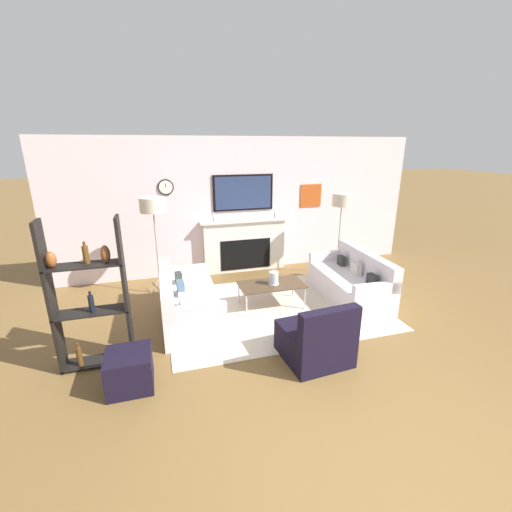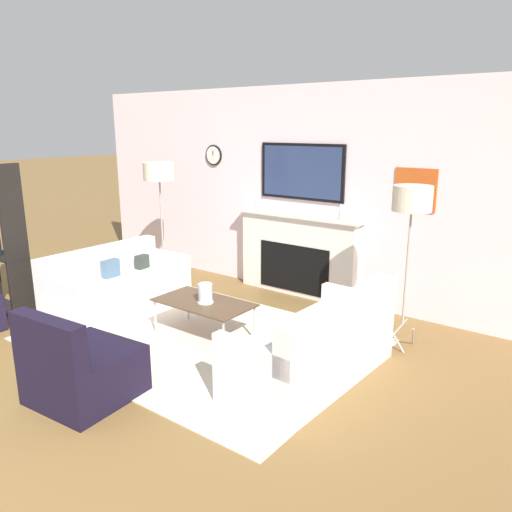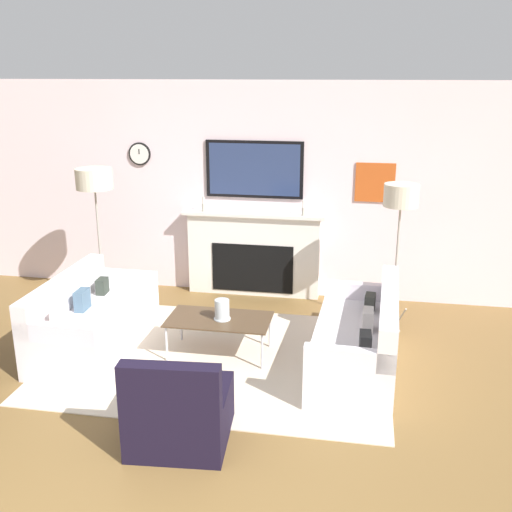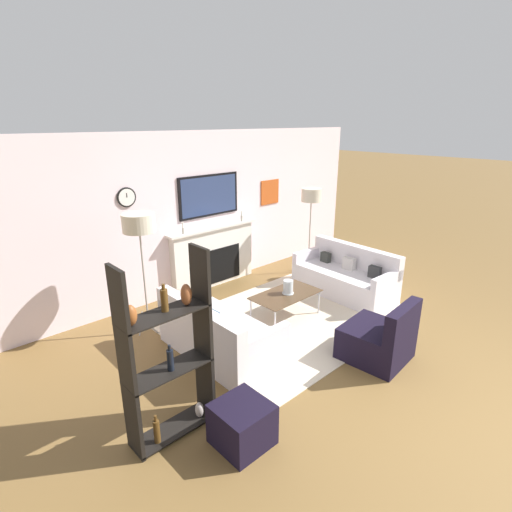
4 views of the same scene
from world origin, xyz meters
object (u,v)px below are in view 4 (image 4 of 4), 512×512
Objects in this scene: floor_lamp_left at (139,225)px; shelf_unit at (168,354)px; ottoman at (242,424)px; armchair at (379,340)px; floor_lamp_right at (311,197)px; hurricane_candle at (288,288)px; couch_right at (345,278)px; couch_left at (218,335)px; coffee_table at (286,295)px.

floor_lamp_left is 2.16m from shelf_unit.
armchair is at bearing -3.34° from ottoman.
floor_lamp_right reaches higher than armchair.
floor_lamp_right is at bearing 30.85° from hurricane_candle.
floor_lamp_right is at bearing 56.10° from armchair.
hurricane_candle is (-1.38, 0.08, 0.20)m from couch_right.
hurricane_candle is at bearing -149.15° from floor_lamp_right.
floor_lamp_left is at bearing 149.40° from hurricane_candle.
couch_left is at bearing 60.42° from ottoman.
coffee_table is 2.34m from floor_lamp_right.
couch_right is 1.02× the size of floor_lamp_left.
armchair is 0.45× the size of shelf_unit.
hurricane_candle is (0.03, -0.01, 0.12)m from coffee_table.
couch_right reaches higher than ottoman.
floor_lamp_right is at bearing 71.97° from couch_right.
ottoman is at bearing -119.58° from couch_left.
couch_right reaches higher than coffee_table.
hurricane_candle is 2.58m from ottoman.
coffee_table is (-0.05, 1.54, 0.11)m from armchair.
floor_lamp_left is at bearing -180.00° from floor_lamp_right.
couch_right is 3.77m from ottoman.
couch_left is 1.36m from coffee_table.
armchair is (1.41, -1.45, -0.01)m from couch_left.
floor_lamp_left is (-1.73, 1.03, 1.20)m from coffee_table.
coffee_table is at bearing 33.77° from ottoman.
shelf_unit is (-3.91, -0.77, 0.57)m from couch_right.
floor_lamp_left is 3.60× the size of ottoman.
couch_right is at bearing 11.07° from shelf_unit.
floor_lamp_right is at bearing 30.13° from coffee_table.
hurricane_candle is 0.12× the size of floor_lamp_left.
shelf_unit reaches higher than ottoman.
floor_lamp_left is (-3.14, 1.12, 1.28)m from couch_right.
couch_right is (2.77, -0.00, 0.01)m from couch_left.
floor_lamp_right is at bearing 23.77° from shelf_unit.
floor_lamp_right reaches higher than ottoman.
couch_left is 1.75m from floor_lamp_left.
couch_left is 7.93× the size of hurricane_candle.
coffee_table is 0.61× the size of floor_lamp_left.
floor_lamp_right is 4.77m from ottoman.
couch_left is at bearing -176.92° from hurricane_candle.
shelf_unit is 0.95m from ottoman.
shelf_unit is at bearing -168.93° from couch_right.
shelf_unit reaches higher than armchair.
armchair is 0.47× the size of floor_lamp_left.
couch_right is at bearing 46.80° from armchair.
armchair reaches higher than couch_left.
hurricane_candle is at bearing 18.39° from shelf_unit.
hurricane_candle is at bearing 33.16° from ottoman.
armchair is at bearing -88.13° from coffee_table.
couch_left is 3.45× the size of ottoman.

